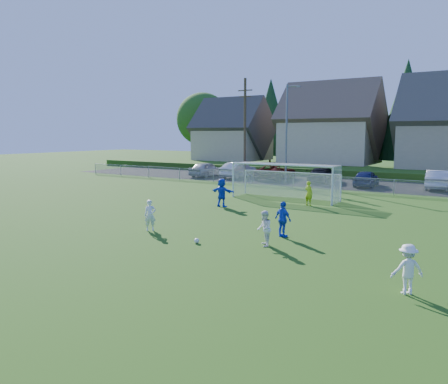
{
  "coord_description": "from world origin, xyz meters",
  "views": [
    {
      "loc": [
        12.44,
        -11.7,
        4.52
      ],
      "look_at": [
        0.0,
        8.0,
        1.4
      ],
      "focal_mm": 35.0,
      "sensor_mm": 36.0,
      "label": 1
    }
  ],
  "objects_px": {
    "car_b": "(238,170)",
    "car_c": "(276,172)",
    "car_e": "(366,178)",
    "player_white_a": "(150,215)",
    "car_f": "(437,180)",
    "player_white_b": "(264,229)",
    "player_white_c": "(408,269)",
    "car_a": "(207,169)",
    "soccer_goal": "(286,176)",
    "car_d": "(323,175)",
    "soccer_ball": "(197,241)",
    "player_blue_a": "(283,219)",
    "goalkeeper": "(309,193)",
    "player_blue_b": "(222,193)"
  },
  "relations": [
    {
      "from": "car_b",
      "to": "car_c",
      "type": "xyz_separation_m",
      "value": [
        4.18,
        0.24,
        -0.03
      ]
    },
    {
      "from": "car_c",
      "to": "car_e",
      "type": "height_order",
      "value": "car_c"
    },
    {
      "from": "player_white_a",
      "to": "car_f",
      "type": "xyz_separation_m",
      "value": [
        9.47,
        24.28,
        0.05
      ]
    },
    {
      "from": "player_white_b",
      "to": "car_f",
      "type": "xyz_separation_m",
      "value": [
        3.64,
        23.98,
        0.05
      ]
    },
    {
      "from": "player_white_a",
      "to": "player_white_c",
      "type": "relative_size",
      "value": 1.01
    },
    {
      "from": "car_a",
      "to": "soccer_goal",
      "type": "distance_m",
      "value": 17.14
    },
    {
      "from": "player_white_c",
      "to": "car_b",
      "type": "bearing_deg",
      "value": -86.9
    },
    {
      "from": "player_white_a",
      "to": "player_white_b",
      "type": "xyz_separation_m",
      "value": [
        5.83,
        0.3,
        -0.0
      ]
    },
    {
      "from": "car_a",
      "to": "car_b",
      "type": "height_order",
      "value": "car_b"
    },
    {
      "from": "player_white_c",
      "to": "car_d",
      "type": "bearing_deg",
      "value": -101.35
    },
    {
      "from": "soccer_ball",
      "to": "car_d",
      "type": "relative_size",
      "value": 0.05
    },
    {
      "from": "player_blue_a",
      "to": "player_white_c",
      "type": "bearing_deg",
      "value": 165.09
    },
    {
      "from": "player_white_a",
      "to": "car_c",
      "type": "bearing_deg",
      "value": 57.04
    },
    {
      "from": "goalkeeper",
      "to": "car_c",
      "type": "relative_size",
      "value": 0.29
    },
    {
      "from": "car_e",
      "to": "soccer_ball",
      "type": "bearing_deg",
      "value": 84.55
    },
    {
      "from": "player_white_c",
      "to": "soccer_goal",
      "type": "bearing_deg",
      "value": -90.48
    },
    {
      "from": "player_white_a",
      "to": "soccer_goal",
      "type": "relative_size",
      "value": 0.2
    },
    {
      "from": "player_blue_a",
      "to": "player_blue_b",
      "type": "relative_size",
      "value": 0.9
    },
    {
      "from": "car_f",
      "to": "player_blue_a",
      "type": "bearing_deg",
      "value": 76.24
    },
    {
      "from": "car_b",
      "to": "player_white_b",
      "type": "bearing_deg",
      "value": 124.66
    },
    {
      "from": "player_blue_a",
      "to": "car_c",
      "type": "xyz_separation_m",
      "value": [
        -10.74,
        21.78,
        -0.03
      ]
    },
    {
      "from": "car_a",
      "to": "car_f",
      "type": "distance_m",
      "value": 22.04
    },
    {
      "from": "soccer_ball",
      "to": "player_blue_a",
      "type": "relative_size",
      "value": 0.14
    },
    {
      "from": "car_a",
      "to": "car_b",
      "type": "bearing_deg",
      "value": -163.91
    },
    {
      "from": "player_blue_a",
      "to": "car_f",
      "type": "distance_m",
      "value": 22.42
    },
    {
      "from": "goalkeeper",
      "to": "car_b",
      "type": "height_order",
      "value": "car_b"
    },
    {
      "from": "player_white_c",
      "to": "soccer_goal",
      "type": "distance_m",
      "value": 18.22
    },
    {
      "from": "car_d",
      "to": "player_white_b",
      "type": "bearing_deg",
      "value": 101.13
    },
    {
      "from": "car_c",
      "to": "car_d",
      "type": "bearing_deg",
      "value": 178.82
    },
    {
      "from": "car_b",
      "to": "car_d",
      "type": "bearing_deg",
      "value": -176.64
    },
    {
      "from": "goalkeeper",
      "to": "car_d",
      "type": "distance_m",
      "value": 13.59
    },
    {
      "from": "player_white_a",
      "to": "car_e",
      "type": "height_order",
      "value": "player_white_a"
    },
    {
      "from": "player_blue_a",
      "to": "player_white_b",
      "type": "bearing_deg",
      "value": 113.02
    },
    {
      "from": "car_d",
      "to": "car_f",
      "type": "height_order",
      "value": "car_f"
    },
    {
      "from": "car_d",
      "to": "car_f",
      "type": "distance_m",
      "value": 9.58
    },
    {
      "from": "car_a",
      "to": "car_d",
      "type": "relative_size",
      "value": 0.93
    },
    {
      "from": "player_white_a",
      "to": "car_d",
      "type": "height_order",
      "value": "player_white_a"
    },
    {
      "from": "goalkeeper",
      "to": "car_c",
      "type": "distance_m",
      "value": 15.65
    },
    {
      "from": "soccer_ball",
      "to": "player_blue_b",
      "type": "distance_m",
      "value": 9.3
    },
    {
      "from": "player_white_c",
      "to": "car_b",
      "type": "xyz_separation_m",
      "value": [
        -20.79,
        25.96,
        0.06
      ]
    },
    {
      "from": "player_blue_b",
      "to": "soccer_goal",
      "type": "relative_size",
      "value": 0.24
    },
    {
      "from": "soccer_goal",
      "to": "car_a",
      "type": "bearing_deg",
      "value": 143.31
    },
    {
      "from": "car_d",
      "to": "soccer_goal",
      "type": "distance_m",
      "value": 11.39
    },
    {
      "from": "soccer_ball",
      "to": "car_b",
      "type": "distance_m",
      "value": 27.44
    },
    {
      "from": "car_f",
      "to": "car_d",
      "type": "bearing_deg",
      "value": -2.07
    },
    {
      "from": "player_blue_a",
      "to": "goalkeeper",
      "type": "bearing_deg",
      "value": -53.72
    },
    {
      "from": "player_white_b",
      "to": "car_d",
      "type": "bearing_deg",
      "value": 162.6
    },
    {
      "from": "player_white_a",
      "to": "player_white_b",
      "type": "bearing_deg",
      "value": -41.7
    },
    {
      "from": "car_d",
      "to": "car_f",
      "type": "xyz_separation_m",
      "value": [
        9.57,
        0.38,
        0.07
      ]
    },
    {
      "from": "player_blue_a",
      "to": "car_b",
      "type": "height_order",
      "value": "player_blue_a"
    }
  ]
}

